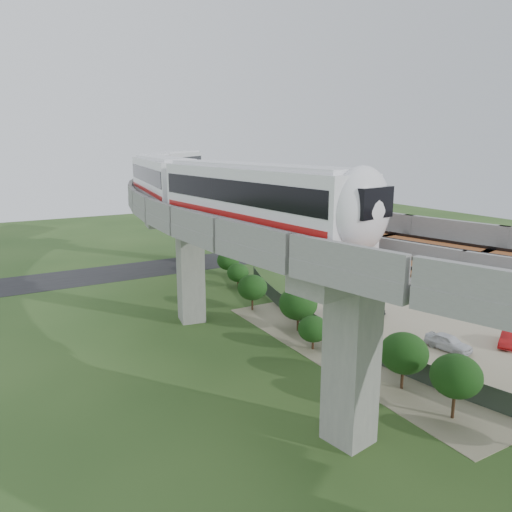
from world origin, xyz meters
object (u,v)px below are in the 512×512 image
object	(u,v)px
metro_train	(181,174)
car_red	(509,339)
car_white	(448,342)
car_dark	(363,309)

from	to	relation	value
metro_train	car_red	distance (m)	31.01
car_white	car_red	distance (m)	4.96
car_white	car_dark	xyz separation A→B (m)	(-0.41, 8.91, 0.03)
car_dark	car_white	bearing A→B (deg)	-171.23
car_red	car_dark	bearing A→B (deg)	178.73
metro_train	car_white	world-z (taller)	metro_train
car_red	metro_train	bearing A→B (deg)	-170.46
metro_train	car_red	size ratio (longest dim) A/B	18.81
car_white	car_red	bearing A→B (deg)	-27.92
metro_train	car_dark	xyz separation A→B (m)	(11.91, -12.52, -11.64)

